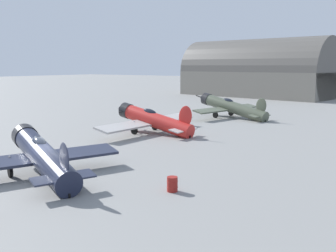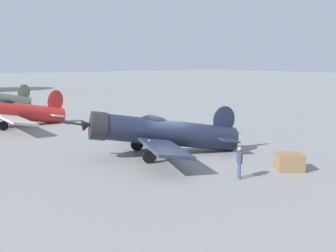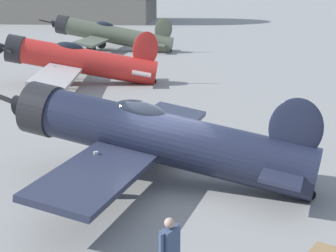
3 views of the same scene
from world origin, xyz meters
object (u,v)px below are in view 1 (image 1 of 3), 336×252
object	(u,v)px
airplane_foreground	(41,155)
airplane_far_line	(231,107)
fuel_drum	(172,184)
airplane_mid_apron	(152,120)

from	to	relation	value
airplane_foreground	airplane_far_line	world-z (taller)	airplane_far_line
airplane_foreground	airplane_far_line	xyz separation A→B (m)	(2.49, -32.27, 0.02)
fuel_drum	airplane_mid_apron	bearing A→B (deg)	-49.90
airplane_mid_apron	fuel_drum	world-z (taller)	airplane_mid_apron
fuel_drum	airplane_foreground	bearing A→B (deg)	15.25
airplane_far_line	fuel_drum	distance (m)	31.90
airplane_foreground	airplane_far_line	bearing A→B (deg)	-64.06
airplane_far_line	fuel_drum	world-z (taller)	airplane_far_line
airplane_foreground	fuel_drum	xyz separation A→B (m)	(-8.30, -2.26, -1.01)
airplane_far_line	airplane_foreground	bearing A→B (deg)	106.89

